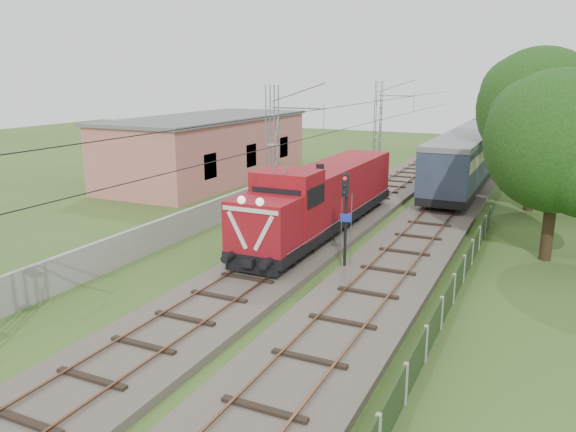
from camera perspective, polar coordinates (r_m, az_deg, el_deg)
The scene contains 13 objects.
ground at distance 20.59m, azimuth -9.33°, elevation -10.41°, with size 140.00×140.00×0.00m, color #375620.
track_main at distance 26.15m, azimuth -0.63°, elevation -4.38°, with size 4.20×70.00×0.45m.
track_side at distance 36.72m, azimuth 15.48°, elevation 0.54°, with size 4.20×80.00×0.45m.
catenary at distance 30.91m, azimuth -1.50°, elevation 5.87°, with size 3.31×70.00×8.00m.
boundary_wall at distance 33.26m, azimuth -6.93°, elevation 0.58°, with size 0.25×40.00×1.50m, color #9E9E99.
station_building at distance 47.40m, azimuth -8.00°, elevation 6.90°, with size 8.40×20.40×5.22m.
fence at distance 20.12m, azimuth 15.28°, elevation -9.49°, with size 0.12×32.00×1.20m.
locomotive at distance 30.07m, azimuth 3.56°, elevation 1.94°, with size 2.85×16.25×4.13m.
coach_rake at distance 93.10m, azimuth 22.01°, elevation 9.51°, with size 3.16×117.97×3.65m.
signal_post at distance 24.22m, azimuth 5.86°, elevation 1.14°, with size 0.48×0.38×4.47m.
tree_a at distance 28.18m, azimuth 25.92°, elevation 6.67°, with size 6.82×6.50×8.84m.
tree_c at distance 38.60m, azimuth 24.25°, elevation 9.80°, with size 7.90×7.52×10.24m.
tree_d at distance 65.00m, azimuth 27.01°, elevation 9.45°, with size 6.04×5.75×7.83m.
Camera 1 is at (10.88, -15.28, 8.49)m, focal length 35.00 mm.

